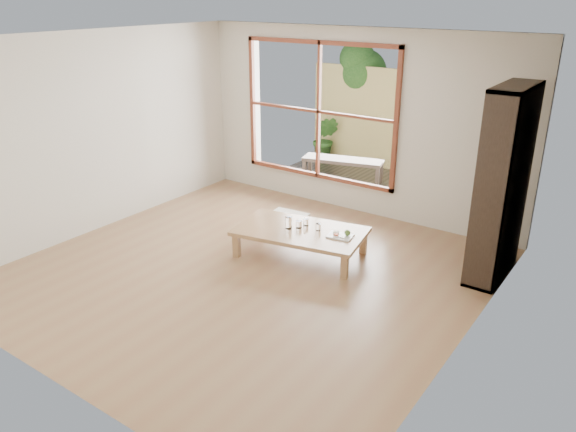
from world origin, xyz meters
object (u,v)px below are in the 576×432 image
object	(u,v)px
food_tray	(342,235)
bookshelf	(502,185)
garden_bench	(343,162)
low_table	(300,233)

from	to	relation	value
food_tray	bookshelf	bearing A→B (deg)	16.21
bookshelf	garden_bench	size ratio (longest dim) A/B	1.57
low_table	food_tray	size ratio (longest dim) A/B	5.24
bookshelf	low_table	bearing A→B (deg)	-157.70
bookshelf	food_tray	distance (m)	1.87
food_tray	garden_bench	bearing A→B (deg)	110.10
low_table	garden_bench	bearing A→B (deg)	98.62
low_table	food_tray	xyz separation A→B (m)	(0.52, 0.10, 0.06)
low_table	bookshelf	distance (m)	2.37
bookshelf	food_tray	xyz separation A→B (m)	(-1.55, -0.75, -0.72)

